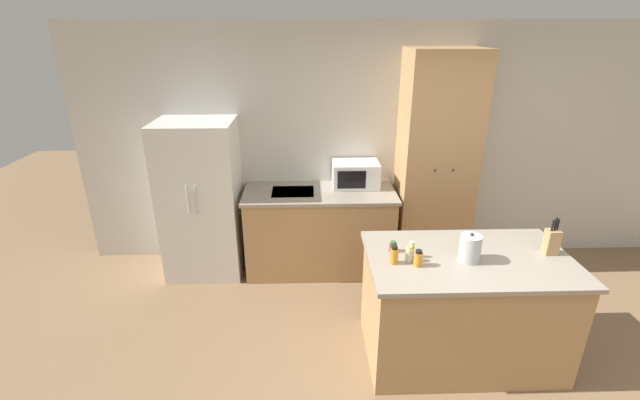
% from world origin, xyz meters
% --- Properties ---
extents(wall_back, '(7.20, 0.06, 2.60)m').
position_xyz_m(wall_back, '(0.00, 2.33, 1.30)').
color(wall_back, beige).
rests_on(wall_back, ground_plane).
extents(refrigerator, '(0.78, 0.68, 1.67)m').
position_xyz_m(refrigerator, '(-2.23, 1.97, 0.83)').
color(refrigerator, white).
rests_on(refrigerator, ground_plane).
extents(back_counter, '(1.60, 0.71, 0.92)m').
position_xyz_m(back_counter, '(-0.98, 1.97, 0.46)').
color(back_counter, tan).
rests_on(back_counter, ground_plane).
extents(pantry_cabinet, '(0.75, 0.59, 2.35)m').
position_xyz_m(pantry_cabinet, '(0.24, 2.02, 1.17)').
color(pantry_cabinet, tan).
rests_on(pantry_cabinet, ground_plane).
extents(kitchen_island, '(1.55, 0.93, 0.91)m').
position_xyz_m(kitchen_island, '(0.12, 0.56, 0.46)').
color(kitchen_island, tan).
rests_on(kitchen_island, ground_plane).
extents(microwave, '(0.49, 0.35, 0.27)m').
position_xyz_m(microwave, '(-0.59, 2.11, 1.05)').
color(microwave, white).
rests_on(microwave, back_counter).
extents(knife_block, '(0.10, 0.09, 0.30)m').
position_xyz_m(knife_block, '(0.74, 0.59, 1.02)').
color(knife_block, tan).
rests_on(knife_block, kitchen_island).
extents(spice_bottle_tall_dark, '(0.06, 0.06, 0.13)m').
position_xyz_m(spice_bottle_tall_dark, '(-0.31, 0.45, 0.97)').
color(spice_bottle_tall_dark, orange).
rests_on(spice_bottle_tall_dark, kitchen_island).
extents(spice_bottle_short_red, '(0.06, 0.06, 0.14)m').
position_xyz_m(spice_bottle_short_red, '(-0.48, 0.49, 0.98)').
color(spice_bottle_short_red, orange).
rests_on(spice_bottle_short_red, kitchen_island).
extents(spice_bottle_amber_oil, '(0.04, 0.04, 0.13)m').
position_xyz_m(spice_bottle_amber_oil, '(-0.33, 0.57, 0.97)').
color(spice_bottle_amber_oil, gold).
rests_on(spice_bottle_amber_oil, kitchen_island).
extents(spice_bottle_green_herb, '(0.06, 0.06, 0.08)m').
position_xyz_m(spice_bottle_green_herb, '(-0.45, 0.67, 0.95)').
color(spice_bottle_green_herb, '#563319').
rests_on(spice_bottle_green_herb, kitchen_island).
extents(spice_bottle_pale_salt, '(0.05, 0.05, 0.12)m').
position_xyz_m(spice_bottle_pale_salt, '(-0.36, 0.51, 0.97)').
color(spice_bottle_pale_salt, beige).
rests_on(spice_bottle_pale_salt, kitchen_island).
extents(kettle, '(0.16, 0.16, 0.23)m').
position_xyz_m(kettle, '(0.09, 0.51, 1.02)').
color(kettle, '#B2B5B7').
rests_on(kettle, kitchen_island).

